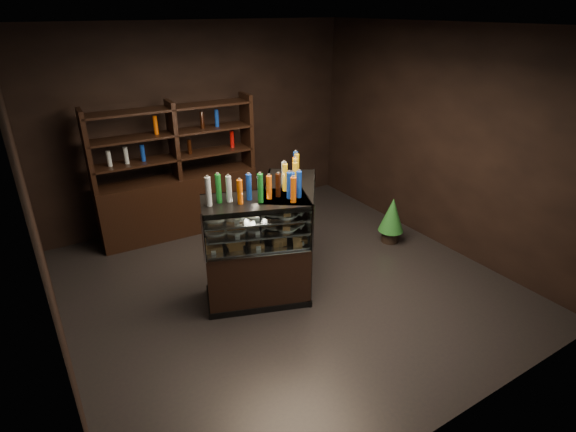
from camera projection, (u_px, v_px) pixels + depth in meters
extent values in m
plane|color=black|center=(285.00, 283.00, 5.65)|extent=(5.00, 5.00, 0.00)
cube|color=black|center=(201.00, 125.00, 6.94)|extent=(5.00, 0.02, 3.00)
cube|color=black|center=(472.00, 273.00, 3.09)|extent=(5.00, 0.02, 3.00)
cube|color=black|center=(438.00, 139.00, 6.21)|extent=(0.02, 5.00, 3.00)
cube|color=black|center=(34.00, 222.00, 3.83)|extent=(0.02, 5.00, 3.00)
cube|color=black|center=(284.00, 25.00, 4.38)|extent=(5.00, 5.00, 0.02)
cube|color=black|center=(289.00, 253.00, 5.59)|extent=(1.13, 1.27, 0.75)
cube|color=black|center=(289.00, 276.00, 5.73)|extent=(1.17, 1.31, 0.08)
cube|color=black|center=(289.00, 188.00, 5.22)|extent=(1.13, 1.27, 0.06)
cube|color=silver|center=(289.00, 226.00, 5.43)|extent=(1.07, 1.21, 0.02)
cube|color=silver|center=(289.00, 212.00, 5.35)|extent=(1.07, 1.21, 0.02)
cube|color=silver|center=(289.00, 200.00, 5.29)|extent=(1.07, 1.21, 0.02)
cube|color=white|center=(314.00, 207.00, 5.30)|extent=(0.67, 0.94, 0.53)
cylinder|color=silver|center=(314.00, 189.00, 5.82)|extent=(0.03, 0.03, 0.55)
cylinder|color=silver|center=(313.00, 229.00, 4.78)|extent=(0.03, 0.03, 0.55)
cube|color=black|center=(257.00, 272.00, 5.20)|extent=(1.27, 0.93, 0.75)
cube|color=black|center=(258.00, 296.00, 5.34)|extent=(1.31, 0.96, 0.08)
cube|color=black|center=(255.00, 202.00, 4.83)|extent=(1.27, 0.93, 0.06)
cube|color=silver|center=(256.00, 242.00, 5.04)|extent=(1.22, 0.87, 0.02)
cube|color=silver|center=(256.00, 228.00, 4.96)|extent=(1.22, 0.87, 0.02)
cube|color=silver|center=(255.00, 215.00, 4.90)|extent=(1.22, 0.87, 0.02)
cube|color=white|center=(259.00, 234.00, 4.67)|extent=(1.08, 0.39, 0.53)
cylinder|color=silver|center=(313.00, 229.00, 4.78)|extent=(0.03, 0.03, 0.55)
cylinder|color=silver|center=(204.00, 239.00, 4.57)|extent=(0.03, 0.03, 0.55)
cube|color=#B57541|center=(289.00, 242.00, 4.97)|extent=(0.18, 0.20, 0.06)
cube|color=#B57541|center=(290.00, 232.00, 5.19)|extent=(0.18, 0.20, 0.06)
cube|color=#B57541|center=(291.00, 223.00, 5.41)|extent=(0.18, 0.20, 0.06)
cube|color=#B57541|center=(292.00, 214.00, 5.63)|extent=(0.18, 0.20, 0.06)
cube|color=#B57541|center=(293.00, 207.00, 5.85)|extent=(0.18, 0.20, 0.06)
cylinder|color=white|center=(287.00, 227.00, 4.95)|extent=(0.24, 0.24, 0.01)
cube|color=#B57541|center=(287.00, 224.00, 4.94)|extent=(0.17, 0.19, 0.05)
cylinder|color=white|center=(288.00, 219.00, 5.15)|extent=(0.24, 0.24, 0.01)
cube|color=#B57541|center=(288.00, 216.00, 5.13)|extent=(0.17, 0.19, 0.05)
cylinder|color=white|center=(289.00, 211.00, 5.35)|extent=(0.24, 0.24, 0.01)
cube|color=#B57541|center=(289.00, 208.00, 5.33)|extent=(0.17, 0.19, 0.05)
cylinder|color=white|center=(290.00, 204.00, 5.54)|extent=(0.24, 0.24, 0.01)
cube|color=#B57541|center=(290.00, 201.00, 5.53)|extent=(0.17, 0.19, 0.05)
cylinder|color=white|center=(291.00, 197.00, 5.74)|extent=(0.24, 0.24, 0.01)
cube|color=#B57541|center=(291.00, 194.00, 5.73)|extent=(0.17, 0.19, 0.05)
cylinder|color=white|center=(287.00, 214.00, 4.88)|extent=(0.24, 0.24, 0.02)
cube|color=#B57541|center=(287.00, 211.00, 4.87)|extent=(0.17, 0.19, 0.05)
cylinder|color=white|center=(288.00, 206.00, 5.08)|extent=(0.24, 0.24, 0.02)
cube|color=#B57541|center=(288.00, 203.00, 5.07)|extent=(0.17, 0.19, 0.05)
cylinder|color=white|center=(289.00, 199.00, 5.28)|extent=(0.24, 0.24, 0.02)
cube|color=#B57541|center=(289.00, 196.00, 5.26)|extent=(0.17, 0.19, 0.05)
cylinder|color=white|center=(290.00, 192.00, 5.48)|extent=(0.24, 0.24, 0.02)
cube|color=#B57541|center=(290.00, 189.00, 5.46)|extent=(0.17, 0.19, 0.05)
cylinder|color=white|center=(291.00, 185.00, 5.67)|extent=(0.24, 0.24, 0.02)
cube|color=#B57541|center=(291.00, 183.00, 5.66)|extent=(0.17, 0.19, 0.05)
cube|color=#B57541|center=(213.00, 245.00, 4.91)|extent=(0.20, 0.15, 0.06)
cube|color=#B57541|center=(235.00, 243.00, 4.95)|extent=(0.20, 0.15, 0.06)
cube|color=#B57541|center=(256.00, 241.00, 5.00)|extent=(0.20, 0.15, 0.06)
cube|color=#B57541|center=(278.00, 239.00, 5.04)|extent=(0.20, 0.15, 0.06)
cube|color=#B57541|center=(298.00, 236.00, 5.09)|extent=(0.20, 0.15, 0.06)
cylinder|color=white|center=(216.00, 231.00, 4.87)|extent=(0.24, 0.24, 0.01)
cube|color=#B57541|center=(216.00, 228.00, 4.86)|extent=(0.19, 0.14, 0.05)
cylinder|color=white|center=(236.00, 229.00, 4.92)|extent=(0.24, 0.24, 0.01)
cube|color=#B57541|center=(236.00, 226.00, 4.90)|extent=(0.19, 0.14, 0.05)
cylinder|color=white|center=(256.00, 227.00, 4.96)|extent=(0.24, 0.24, 0.01)
cube|color=#B57541|center=(255.00, 224.00, 4.94)|extent=(0.19, 0.14, 0.05)
cylinder|color=white|center=(275.00, 225.00, 5.00)|extent=(0.24, 0.24, 0.01)
cube|color=#B57541|center=(275.00, 222.00, 4.98)|extent=(0.19, 0.14, 0.05)
cylinder|color=white|center=(294.00, 223.00, 5.04)|extent=(0.24, 0.24, 0.01)
cube|color=#B57541|center=(294.00, 221.00, 5.02)|extent=(0.19, 0.14, 0.05)
cylinder|color=white|center=(215.00, 218.00, 4.81)|extent=(0.24, 0.24, 0.02)
cube|color=#B57541|center=(215.00, 215.00, 4.79)|extent=(0.19, 0.14, 0.05)
cylinder|color=white|center=(235.00, 216.00, 4.85)|extent=(0.24, 0.24, 0.02)
cube|color=#B57541|center=(235.00, 213.00, 4.83)|extent=(0.19, 0.14, 0.05)
cylinder|color=white|center=(255.00, 214.00, 4.89)|extent=(0.24, 0.24, 0.02)
cube|color=#B57541|center=(255.00, 211.00, 4.87)|extent=(0.19, 0.14, 0.05)
cylinder|color=white|center=(275.00, 212.00, 4.93)|extent=(0.24, 0.24, 0.02)
cube|color=#B57541|center=(275.00, 209.00, 4.92)|extent=(0.19, 0.14, 0.05)
cylinder|color=white|center=(294.00, 211.00, 4.97)|extent=(0.24, 0.24, 0.02)
cube|color=#B57541|center=(294.00, 208.00, 4.96)|extent=(0.19, 0.14, 0.05)
cylinder|color=black|center=(286.00, 190.00, 4.71)|extent=(0.06, 0.06, 0.28)
cylinder|color=silver|center=(286.00, 176.00, 4.65)|extent=(0.03, 0.03, 0.02)
cylinder|color=#147223|center=(287.00, 186.00, 4.81)|extent=(0.06, 0.06, 0.28)
cylinder|color=silver|center=(287.00, 173.00, 4.75)|extent=(0.03, 0.03, 0.02)
cylinder|color=#D8590A|center=(288.00, 182.00, 4.91)|extent=(0.06, 0.06, 0.28)
cylinder|color=silver|center=(288.00, 169.00, 4.84)|extent=(0.03, 0.03, 0.02)
cylinder|color=silver|center=(288.00, 179.00, 5.00)|extent=(0.06, 0.06, 0.28)
cylinder|color=silver|center=(288.00, 166.00, 4.94)|extent=(0.03, 0.03, 0.02)
cylinder|color=yellow|center=(289.00, 176.00, 5.10)|extent=(0.06, 0.06, 0.28)
cylinder|color=silver|center=(289.00, 163.00, 5.04)|extent=(0.03, 0.03, 0.02)
cylinder|color=#B20C0A|center=(289.00, 172.00, 5.20)|extent=(0.06, 0.06, 0.28)
cylinder|color=silver|center=(289.00, 160.00, 5.13)|extent=(0.03, 0.03, 0.02)
cylinder|color=#0F38B2|center=(290.00, 169.00, 5.29)|extent=(0.06, 0.06, 0.28)
cylinder|color=silver|center=(290.00, 157.00, 5.23)|extent=(0.03, 0.03, 0.02)
cylinder|color=black|center=(290.00, 166.00, 5.39)|extent=(0.06, 0.06, 0.28)
cylinder|color=silver|center=(290.00, 154.00, 5.33)|extent=(0.03, 0.03, 0.02)
cylinder|color=#147223|center=(291.00, 164.00, 5.49)|extent=(0.06, 0.06, 0.28)
cylinder|color=silver|center=(291.00, 152.00, 5.42)|extent=(0.03, 0.03, 0.02)
cylinder|color=#D8590A|center=(291.00, 161.00, 5.58)|extent=(0.06, 0.06, 0.28)
cylinder|color=silver|center=(291.00, 149.00, 5.52)|extent=(0.03, 0.03, 0.02)
cylinder|color=black|center=(208.00, 191.00, 4.67)|extent=(0.06, 0.06, 0.28)
cylinder|color=silver|center=(207.00, 178.00, 4.60)|extent=(0.03, 0.03, 0.02)
cylinder|color=#147223|center=(219.00, 190.00, 4.69)|extent=(0.06, 0.06, 0.28)
cylinder|color=silver|center=(218.00, 177.00, 4.62)|extent=(0.03, 0.03, 0.02)
cylinder|color=#D8590A|center=(229.00, 190.00, 4.71)|extent=(0.06, 0.06, 0.28)
cylinder|color=silver|center=(228.00, 176.00, 4.64)|extent=(0.03, 0.03, 0.02)
cylinder|color=silver|center=(239.00, 189.00, 4.73)|extent=(0.06, 0.06, 0.28)
cylinder|color=silver|center=(238.00, 176.00, 4.66)|extent=(0.03, 0.03, 0.02)
cylinder|color=yellow|center=(249.00, 188.00, 4.75)|extent=(0.06, 0.06, 0.28)
cylinder|color=silver|center=(249.00, 175.00, 4.68)|extent=(0.03, 0.03, 0.02)
cylinder|color=#B20C0A|center=(259.00, 187.00, 4.77)|extent=(0.06, 0.06, 0.28)
cylinder|color=silver|center=(259.00, 174.00, 4.71)|extent=(0.03, 0.03, 0.02)
cylinder|color=#0F38B2|center=(269.00, 187.00, 4.79)|extent=(0.06, 0.06, 0.28)
cylinder|color=silver|center=(269.00, 173.00, 4.73)|extent=(0.03, 0.03, 0.02)
cylinder|color=black|center=(279.00, 186.00, 4.81)|extent=(0.06, 0.06, 0.28)
cylinder|color=silver|center=(279.00, 173.00, 4.75)|extent=(0.03, 0.03, 0.02)
cylinder|color=#147223|center=(289.00, 185.00, 4.83)|extent=(0.06, 0.06, 0.28)
cylinder|color=silver|center=(289.00, 172.00, 4.77)|extent=(0.03, 0.03, 0.02)
cylinder|color=#D8590A|center=(298.00, 184.00, 4.85)|extent=(0.06, 0.06, 0.28)
cylinder|color=silver|center=(299.00, 171.00, 4.79)|extent=(0.03, 0.03, 0.02)
cylinder|color=black|center=(390.00, 236.00, 6.63)|extent=(0.24, 0.24, 0.18)
cone|color=#1C6225|center=(392.00, 215.00, 6.48)|extent=(0.36, 0.36, 0.51)
cone|color=#1C6225|center=(393.00, 204.00, 6.41)|extent=(0.28, 0.28, 0.35)
cube|color=black|center=(181.00, 205.00, 6.76)|extent=(2.36, 0.50, 0.90)
cube|color=black|center=(87.00, 152.00, 5.83)|extent=(0.07, 0.38, 1.10)
cube|color=black|center=(173.00, 140.00, 6.34)|extent=(0.07, 0.38, 1.10)
cube|color=black|center=(247.00, 130.00, 6.85)|extent=(0.07, 0.38, 1.10)
cube|color=black|center=(175.00, 157.00, 6.44)|extent=(2.31, 0.46, 0.03)
cube|color=black|center=(173.00, 133.00, 6.30)|extent=(2.31, 0.46, 0.03)
cube|color=black|center=(170.00, 108.00, 6.15)|extent=(2.31, 0.46, 0.03)
cylinder|color=black|center=(109.00, 158.00, 5.99)|extent=(0.06, 0.06, 0.22)
cylinder|color=#147223|center=(126.00, 156.00, 6.09)|extent=(0.06, 0.06, 0.22)
cylinder|color=#D8590A|center=(143.00, 153.00, 6.19)|extent=(0.06, 0.06, 0.22)
cylinder|color=silver|center=(159.00, 151.00, 6.29)|extent=(0.06, 0.06, 0.22)
cylinder|color=yellow|center=(174.00, 149.00, 6.39)|extent=(0.06, 0.06, 0.22)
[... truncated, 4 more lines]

